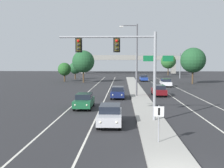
{
  "coord_description": "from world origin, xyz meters",
  "views": [
    {
      "loc": [
        -2.39,
        -11.39,
        4.94
      ],
      "look_at": [
        -3.2,
        9.7,
        3.2
      ],
      "focal_mm": 43.44,
      "sensor_mm": 36.0,
      "label": 1
    }
  ],
  "objects_px": {
    "tree_far_right_c": "(168,61)",
    "tree_far_left_b": "(83,62)",
    "car_oncoming_navy": "(118,92)",
    "car_receding_darkred": "(159,90)",
    "car_oncoming_silver": "(110,115)",
    "car_receding_blue": "(144,78)",
    "tree_far_left_a": "(75,68)",
    "highway_sign_gantry": "(158,58)",
    "median_sign_post": "(159,118)",
    "car_receding_white": "(166,83)",
    "tree_far_right_b": "(193,60)",
    "overhead_signal_mast": "(124,57)",
    "tree_far_left_c": "(64,69)",
    "street_lamp_median": "(135,56)",
    "car_oncoming_green": "(84,101)"
  },
  "relations": [
    {
      "from": "tree_far_right_b",
      "to": "car_receding_darkred",
      "type": "bearing_deg",
      "value": -115.45
    },
    {
      "from": "car_receding_darkred",
      "to": "highway_sign_gantry",
      "type": "bearing_deg",
      "value": 82.77
    },
    {
      "from": "car_receding_blue",
      "to": "median_sign_post",
      "type": "bearing_deg",
      "value": -93.48
    },
    {
      "from": "car_receding_white",
      "to": "tree_far_left_b",
      "type": "relative_size",
      "value": 0.59
    },
    {
      "from": "car_oncoming_navy",
      "to": "tree_far_right_c",
      "type": "height_order",
      "value": "tree_far_right_c"
    },
    {
      "from": "car_oncoming_navy",
      "to": "car_receding_white",
      "type": "xyz_separation_m",
      "value": [
        9.21,
        17.42,
        0.0
      ]
    },
    {
      "from": "car_receding_darkred",
      "to": "tree_far_left_c",
      "type": "bearing_deg",
      "value": 125.43
    },
    {
      "from": "overhead_signal_mast",
      "to": "tree_far_left_b",
      "type": "distance_m",
      "value": 42.85
    },
    {
      "from": "car_receding_darkred",
      "to": "tree_far_left_a",
      "type": "bearing_deg",
      "value": 116.75
    },
    {
      "from": "car_receding_white",
      "to": "tree_far_left_c",
      "type": "distance_m",
      "value": 26.57
    },
    {
      "from": "car_oncoming_silver",
      "to": "car_receding_darkred",
      "type": "distance_m",
      "value": 19.39
    },
    {
      "from": "car_oncoming_silver",
      "to": "car_receding_blue",
      "type": "relative_size",
      "value": 1.0
    },
    {
      "from": "car_oncoming_navy",
      "to": "highway_sign_gantry",
      "type": "xyz_separation_m",
      "value": [
        11.21,
        44.63,
        5.34
      ]
    },
    {
      "from": "car_oncoming_green",
      "to": "tree_far_right_c",
      "type": "relative_size",
      "value": 0.57
    },
    {
      "from": "car_oncoming_silver",
      "to": "tree_far_right_c",
      "type": "xyz_separation_m",
      "value": [
        17.65,
        78.73,
        4.29
      ]
    },
    {
      "from": "median_sign_post",
      "to": "car_receding_white",
      "type": "xyz_separation_m",
      "value": [
        6.42,
        37.9,
        -0.77
      ]
    },
    {
      "from": "car_receding_darkred",
      "to": "tree_far_right_b",
      "type": "distance_m",
      "value": 24.66
    },
    {
      "from": "tree_far_left_a",
      "to": "highway_sign_gantry",
      "type": "bearing_deg",
      "value": 11.3
    },
    {
      "from": "overhead_signal_mast",
      "to": "tree_far_left_a",
      "type": "relative_size",
      "value": 1.63
    },
    {
      "from": "highway_sign_gantry",
      "to": "tree_far_right_b",
      "type": "xyz_separation_m",
      "value": [
        5.12,
        -19.94,
        -0.89
      ]
    },
    {
      "from": "tree_far_right_c",
      "to": "tree_far_left_b",
      "type": "bearing_deg",
      "value": -126.09
    },
    {
      "from": "car_oncoming_navy",
      "to": "car_receding_white",
      "type": "relative_size",
      "value": 1.0
    },
    {
      "from": "median_sign_post",
      "to": "car_oncoming_navy",
      "type": "xyz_separation_m",
      "value": [
        -2.79,
        20.48,
        -0.77
      ]
    },
    {
      "from": "car_receding_blue",
      "to": "tree_far_right_b",
      "type": "height_order",
      "value": "tree_far_right_b"
    },
    {
      "from": "car_oncoming_navy",
      "to": "car_receding_blue",
      "type": "height_order",
      "value": "same"
    },
    {
      "from": "highway_sign_gantry",
      "to": "median_sign_post",
      "type": "bearing_deg",
      "value": -97.36
    },
    {
      "from": "highway_sign_gantry",
      "to": "tree_far_right_c",
      "type": "distance_m",
      "value": 19.53
    },
    {
      "from": "street_lamp_median",
      "to": "car_receding_darkred",
      "type": "height_order",
      "value": "street_lamp_median"
    },
    {
      "from": "overhead_signal_mast",
      "to": "car_oncoming_navy",
      "type": "bearing_deg",
      "value": 93.05
    },
    {
      "from": "car_oncoming_navy",
      "to": "street_lamp_median",
      "type": "bearing_deg",
      "value": 35.08
    },
    {
      "from": "street_lamp_median",
      "to": "car_receding_blue",
      "type": "bearing_deg",
      "value": 83.33
    },
    {
      "from": "tree_far_left_c",
      "to": "tree_far_left_b",
      "type": "bearing_deg",
      "value": -29.77
    },
    {
      "from": "tree_far_left_c",
      "to": "tree_far_right_c",
      "type": "xyz_separation_m",
      "value": [
        31.13,
        32.65,
        2.05
      ]
    },
    {
      "from": "car_oncoming_navy",
      "to": "tree_far_left_c",
      "type": "xyz_separation_m",
      "value": [
        -13.82,
        30.5,
        2.24
      ]
    },
    {
      "from": "tree_far_left_b",
      "to": "car_oncoming_silver",
      "type": "bearing_deg",
      "value": -79.1
    },
    {
      "from": "car_oncoming_silver",
      "to": "highway_sign_gantry",
      "type": "height_order",
      "value": "highway_sign_gantry"
    },
    {
      "from": "tree_far_left_c",
      "to": "tree_far_left_b",
      "type": "xyz_separation_m",
      "value": [
        5.17,
        -2.96,
        1.91
      ]
    },
    {
      "from": "street_lamp_median",
      "to": "tree_far_left_b",
      "type": "relative_size",
      "value": 1.31
    },
    {
      "from": "median_sign_post",
      "to": "tree_far_left_b",
      "type": "height_order",
      "value": "tree_far_left_b"
    },
    {
      "from": "car_oncoming_navy",
      "to": "overhead_signal_mast",
      "type": "bearing_deg",
      "value": -86.95
    },
    {
      "from": "car_oncoming_green",
      "to": "tree_far_left_a",
      "type": "relative_size",
      "value": 0.92
    },
    {
      "from": "car_oncoming_navy",
      "to": "car_receding_darkred",
      "type": "height_order",
      "value": "same"
    },
    {
      "from": "car_receding_blue",
      "to": "tree_far_left_a",
      "type": "relative_size",
      "value": 0.93
    },
    {
      "from": "overhead_signal_mast",
      "to": "highway_sign_gantry",
      "type": "bearing_deg",
      "value": 79.94
    },
    {
      "from": "median_sign_post",
      "to": "car_receding_darkred",
      "type": "xyz_separation_m",
      "value": [
        3.11,
        23.26,
        -0.77
      ]
    },
    {
      "from": "tree_far_left_a",
      "to": "tree_far_right_b",
      "type": "xyz_separation_m",
      "value": [
        29.1,
        -15.15,
        2.12
      ]
    },
    {
      "from": "car_receding_darkred",
      "to": "tree_far_left_c",
      "type": "relative_size",
      "value": 0.95
    },
    {
      "from": "tree_far_left_a",
      "to": "tree_far_right_c",
      "type": "xyz_separation_m",
      "value": [
        30.09,
        23.31,
        1.96
      ]
    },
    {
      "from": "median_sign_post",
      "to": "tree_far_right_b",
      "type": "height_order",
      "value": "tree_far_right_b"
    },
    {
      "from": "car_receding_white",
      "to": "tree_far_right_c",
      "type": "xyz_separation_m",
      "value": [
        8.1,
        45.72,
        4.29
      ]
    }
  ]
}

